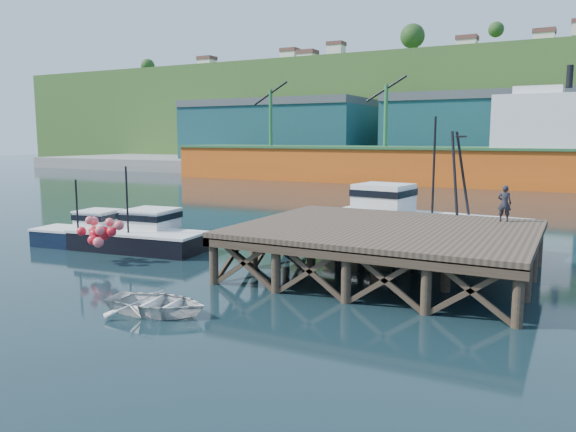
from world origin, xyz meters
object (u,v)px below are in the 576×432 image
Objects in this scene: dinghy at (157,303)px; trawler at (419,221)px; boat_black at (140,234)px; boat_navy at (89,233)px; dockworker at (504,203)px.

trawler is at bearing -25.65° from dinghy.
trawler is (12.84, 7.23, 0.61)m from boat_black.
trawler is 16.08m from dinghy.
dockworker is at bearing 6.62° from boat_navy.
trawler reaches higher than dinghy.
boat_black is 14.75m from trawler.
trawler is 3.00× the size of dinghy.
trawler reaches higher than dockworker.
dockworker is (4.54, -2.79, 1.51)m from trawler.
boat_navy is 0.83× the size of boat_black.
dockworker is at bearing -44.95° from dinghy.
dinghy is at bearing 53.08° from dockworker.
boat_navy is 0.57× the size of trawler.
boat_black is at bearing 14.40° from dockworker.
dockworker reaches higher than dinghy.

